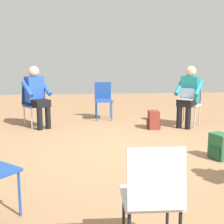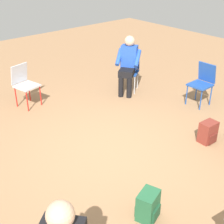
% 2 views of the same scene
% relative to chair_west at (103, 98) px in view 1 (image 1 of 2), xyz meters
% --- Properties ---
extents(ground_plane, '(15.16, 15.16, 0.00)m').
position_rel_chair_west_xyz_m(ground_plane, '(2.52, 0.17, -0.50)').
color(ground_plane, '#99704C').
extents(chair_west, '(0.44, 0.41, 0.85)m').
position_rel_chair_west_xyz_m(chair_west, '(0.00, 0.00, 0.00)').
color(chair_west, '#1E4799').
rests_on(chair_west, ground).
extents(chair_east, '(0.45, 0.41, 0.85)m').
position_rel_chair_west_xyz_m(chair_east, '(5.14, -0.05, 0.00)').
color(chair_east, '#B7B7BC').
rests_on(chair_east, ground).
extents(chair_northwest, '(0.58, 0.57, 0.85)m').
position_rel_chair_west_xyz_m(chair_northwest, '(0.83, 1.77, 0.00)').
color(chair_northwest, '#B7B7BC').
rests_on(chair_northwest, ground).
extents(chair_southwest, '(0.58, 0.57, 0.85)m').
position_rel_chair_west_xyz_m(chair_southwest, '(0.59, -1.49, 0.00)').
color(chair_southwest, '#1E4799').
rests_on(chair_southwest, ground).
extents(person_with_laptop, '(0.64, 0.63, 1.24)m').
position_rel_chair_west_xyz_m(person_with_laptop, '(0.96, 1.67, 0.20)').
color(person_with_laptop, black).
rests_on(person_with_laptop, ground).
extents(person_in_blue, '(0.63, 0.63, 1.24)m').
position_rel_chair_west_xyz_m(person_in_blue, '(0.73, -1.40, 0.20)').
color(person_in_blue, black).
rests_on(person_in_blue, ground).
extents(backpack_near_laptop_user, '(0.33, 0.30, 0.36)m').
position_rel_chair_west_xyz_m(backpack_near_laptop_user, '(3.06, 1.41, -0.34)').
color(backpack_near_laptop_user, '#235B38').
rests_on(backpack_near_laptop_user, ground).
extents(backpack_by_empty_chair, '(0.29, 0.26, 0.36)m').
position_rel_chair_west_xyz_m(backpack_by_empty_chair, '(1.11, 0.92, -0.34)').
color(backpack_by_empty_chair, maroon).
rests_on(backpack_by_empty_chair, ground).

